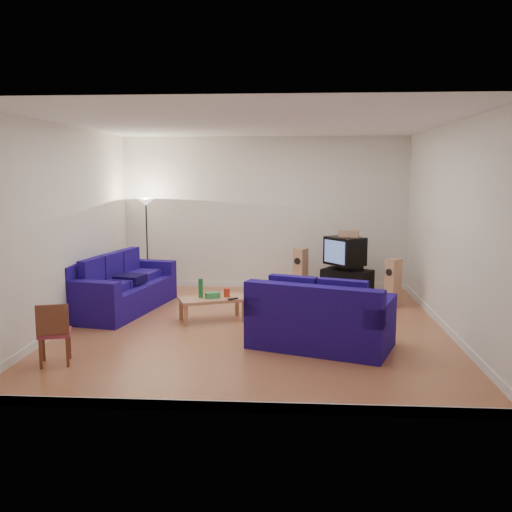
# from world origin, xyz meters

# --- Properties ---
(room) EXTENTS (6.01, 6.51, 3.21)m
(room) POSITION_xyz_m (0.00, 0.00, 1.54)
(room) COLOR #9A502F
(room) RESTS_ON ground
(sofa_three_seat) EXTENTS (1.53, 2.64, 0.96)m
(sofa_three_seat) POSITION_xyz_m (-2.52, 1.02, 0.36)
(sofa_three_seat) COLOR #10005F
(sofa_three_seat) RESTS_ON ground
(sofa_loveseat) EXTENTS (2.17, 1.66, 0.96)m
(sofa_loveseat) POSITION_xyz_m (0.99, -0.98, 0.36)
(sofa_loveseat) COLOR #10005F
(sofa_loveseat) RESTS_ON ground
(coffee_table) EXTENTS (1.20, 0.89, 0.39)m
(coffee_table) POSITION_xyz_m (-0.73, 0.40, 0.34)
(coffee_table) COLOR tan
(coffee_table) RESTS_ON ground
(bottle) EXTENTS (0.08, 0.08, 0.32)m
(bottle) POSITION_xyz_m (-0.92, 0.39, 0.55)
(bottle) COLOR #197233
(bottle) RESTS_ON coffee_table
(tissue_box) EXTENTS (0.26, 0.21, 0.09)m
(tissue_box) POSITION_xyz_m (-0.72, 0.37, 0.44)
(tissue_box) COLOR green
(tissue_box) RESTS_ON coffee_table
(red_canister) EXTENTS (0.13, 0.13, 0.14)m
(red_canister) POSITION_xyz_m (-0.49, 0.48, 0.46)
(red_canister) COLOR red
(red_canister) RESTS_ON coffee_table
(remote) EXTENTS (0.17, 0.16, 0.02)m
(remote) POSITION_xyz_m (-0.37, 0.29, 0.40)
(remote) COLOR black
(remote) RESTS_ON coffee_table
(tv_stand) EXTENTS (1.07, 0.91, 0.57)m
(tv_stand) POSITION_xyz_m (1.67, 2.28, 0.29)
(tv_stand) COLOR black
(tv_stand) RESTS_ON ground
(av_receiver) EXTENTS (0.52, 0.52, 0.09)m
(av_receiver) POSITION_xyz_m (1.72, 2.27, 0.62)
(av_receiver) COLOR black
(av_receiver) RESTS_ON tv_stand
(television) EXTENTS (0.84, 0.87, 0.55)m
(television) POSITION_xyz_m (1.61, 2.29, 0.94)
(television) COLOR black
(television) RESTS_ON av_receiver
(centre_speaker) EXTENTS (0.41, 0.23, 0.13)m
(centre_speaker) POSITION_xyz_m (1.68, 2.31, 1.28)
(centre_speaker) COLOR tan
(centre_speaker) RESTS_ON television
(speaker_left) EXTENTS (0.32, 0.34, 0.92)m
(speaker_left) POSITION_xyz_m (0.76, 2.70, 0.46)
(speaker_left) COLOR tan
(speaker_left) RESTS_ON ground
(speaker_right) EXTENTS (0.33, 0.33, 0.89)m
(speaker_right) POSITION_xyz_m (2.45, 1.64, 0.44)
(speaker_right) COLOR tan
(speaker_right) RESTS_ON ground
(floor_lamp) EXTENTS (0.33, 0.33, 1.93)m
(floor_lamp) POSITION_xyz_m (-2.41, 2.70, 1.59)
(floor_lamp) COLOR black
(floor_lamp) RESTS_ON ground
(dining_chair) EXTENTS (0.50, 0.50, 0.83)m
(dining_chair) POSITION_xyz_m (-2.43, -1.95, 0.46)
(dining_chair) COLOR brown
(dining_chair) RESTS_ON ground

